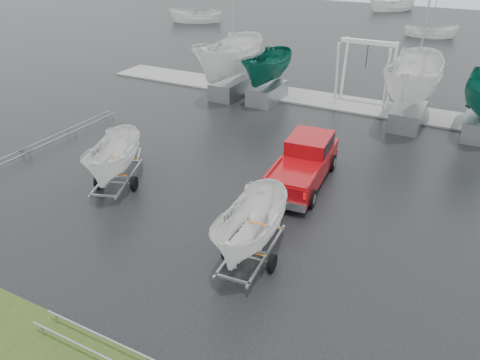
# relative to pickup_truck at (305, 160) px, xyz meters

# --- Properties ---
(ground_plane) EXTENTS (120.00, 120.00, 0.00)m
(ground_plane) POSITION_rel_pickup_truck_xyz_m (-3.90, -2.14, -0.97)
(ground_plane) COLOR black
(ground_plane) RESTS_ON ground
(dock) EXTENTS (30.00, 3.00, 0.12)m
(dock) POSITION_rel_pickup_truck_xyz_m (-3.90, 10.86, -0.92)
(dock) COLOR gray
(dock) RESTS_ON ground
(pickup_truck) EXTENTS (2.42, 5.74, 1.86)m
(pickup_truck) POSITION_rel_pickup_truck_xyz_m (0.00, 0.00, 0.00)
(pickup_truck) COLOR maroon
(pickup_truck) RESTS_ON ground
(trailer_hitched) EXTENTS (1.87, 3.68, 5.08)m
(trailer_hitched) POSITION_rel_pickup_truck_xyz_m (0.51, -6.27, 1.78)
(trailer_hitched) COLOR gray
(trailer_hitched) RESTS_ON ground
(trailer_parked) EXTENTS (2.41, 3.78, 5.01)m
(trailer_parked) POSITION_rel_pickup_truck_xyz_m (-6.94, -4.31, 1.75)
(trailer_parked) COLOR gray
(trailer_parked) RESTS_ON ground
(boat_hoist) EXTENTS (3.30, 2.18, 4.12)m
(boat_hoist) POSITION_rel_pickup_truck_xyz_m (-0.31, 10.86, 1.70)
(boat_hoist) COLOR silver
(boat_hoist) RESTS_ON ground
(keelboat_0) EXTENTS (2.77, 3.20, 10.95)m
(keelboat_0) POSITION_rel_pickup_truck_xyz_m (-8.58, 8.86, 3.44)
(keelboat_0) COLOR gray
(keelboat_0) RESTS_ON ground
(keelboat_1) EXTENTS (2.10, 3.20, 6.68)m
(keelboat_1) POSITION_rel_pickup_truck_xyz_m (-5.98, 9.06, 2.31)
(keelboat_1) COLOR gray
(keelboat_1) RESTS_ON ground
(keelboat_2) EXTENTS (2.85, 3.20, 11.03)m
(keelboat_2) POSITION_rel_pickup_truck_xyz_m (2.84, 8.86, 3.56)
(keelboat_2) COLOR gray
(keelboat_2) RESTS_ON ground
(mast_rack_0) EXTENTS (0.56, 6.50, 0.06)m
(mast_rack_0) POSITION_rel_pickup_truck_xyz_m (-12.90, -1.14, -0.62)
(mast_rack_0) COLOR gray
(mast_rack_0) RESTS_ON ground
(moored_boat_0) EXTENTS (3.19, 3.15, 11.19)m
(moored_boat_0) POSITION_rel_pickup_truck_xyz_m (-25.71, 31.39, -0.97)
(moored_boat_0) COLOR silver
(moored_boat_0) RESTS_ON ground
(moored_boat_1) EXTENTS (3.62, 3.61, 11.36)m
(moored_boat_1) POSITION_rel_pickup_truck_xyz_m (-6.82, 51.31, -0.97)
(moored_boat_1) COLOR silver
(moored_boat_1) RESTS_ON ground
(moored_boat_2) EXTENTS (2.37, 2.33, 10.68)m
(moored_boat_2) POSITION_rel_pickup_truck_xyz_m (0.40, 35.34, -0.96)
(moored_boat_2) COLOR silver
(moored_boat_2) RESTS_ON ground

